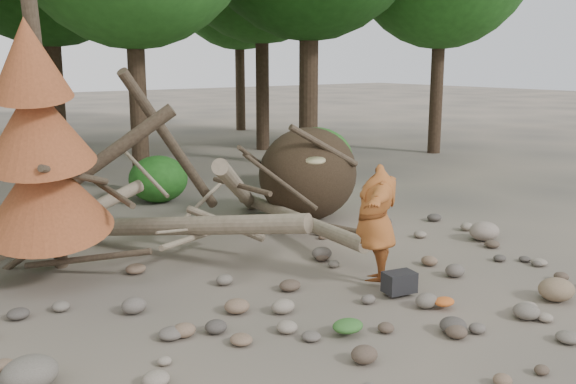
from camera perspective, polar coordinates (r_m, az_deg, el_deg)
ground at (r=9.07m, az=6.00°, el=-10.23°), size 120.00×120.00×0.00m
deadfall_pile at (r=13.19m, az=0.02°, el=1.13°), size 8.55×5.24×3.30m
dead_conifer at (r=9.94m, az=-21.16°, el=3.60°), size 2.06×2.16×4.35m
bush_mid at (r=15.66m, az=-11.46°, el=1.14°), size 1.40×1.40×1.12m
bush_right at (r=17.17m, az=2.43°, el=3.11°), size 2.00×2.00×1.60m
frisbee_thrower at (r=9.71m, az=7.85°, el=-2.73°), size 2.81×1.81×2.09m
backpack at (r=9.55m, az=9.86°, el=-8.24°), size 0.50×0.39×0.30m
cloth_green at (r=8.20m, az=5.33°, el=-12.09°), size 0.41×0.34×0.15m
cloth_orange at (r=9.23m, az=13.71°, el=-9.74°), size 0.31×0.25×0.11m
boulder_front_right at (r=10.01m, az=22.75°, el=-7.99°), size 0.54×0.48×0.32m
boulder_mid_right at (r=12.74m, az=17.05°, el=-3.35°), size 0.59×0.53×0.36m
boulder_mid_left at (r=7.45m, az=-21.97°, el=-14.71°), size 0.59×0.53×0.35m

